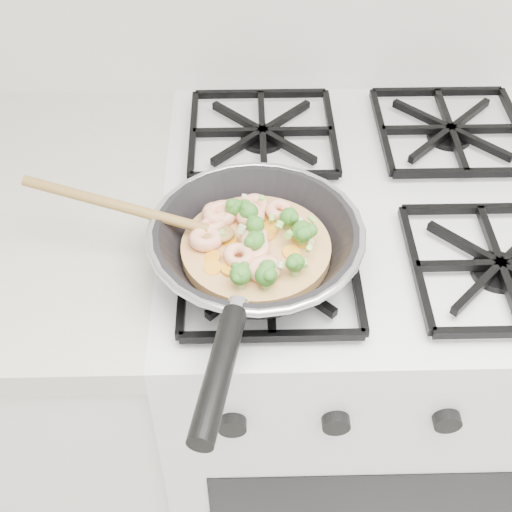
{
  "coord_description": "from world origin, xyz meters",
  "views": [
    {
      "loc": [
        -0.18,
        0.92,
        1.58
      ],
      "look_at": [
        -0.17,
        1.56,
        0.93
      ],
      "focal_mm": 49.93,
      "sensor_mm": 36.0,
      "label": 1
    }
  ],
  "objects": [
    {
      "name": "skillet",
      "position": [
        -0.17,
        1.56,
        0.96
      ],
      "size": [
        0.43,
        0.44,
        0.09
      ],
      "rotation": [
        0.0,
        0.0,
        0.18
      ],
      "color": "black",
      "rests_on": "stove"
    },
    {
      "name": "stove",
      "position": [
        0.0,
        1.7,
        0.46
      ],
      "size": [
        0.6,
        0.6,
        0.92
      ],
      "color": "white",
      "rests_on": "ground"
    }
  ]
}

